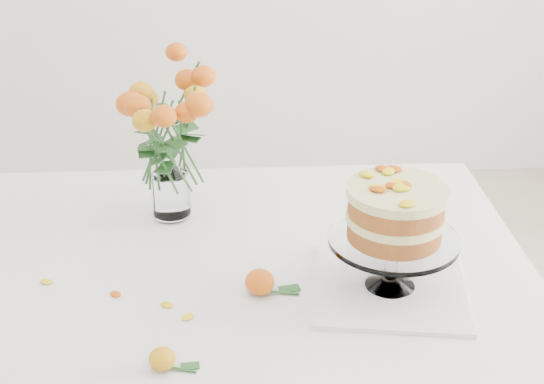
{
  "coord_description": "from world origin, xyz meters",
  "views": [
    {
      "loc": [
        0.11,
        -1.31,
        1.58
      ],
      "look_at": [
        0.19,
        0.05,
        0.89
      ],
      "focal_mm": 50.0,
      "sensor_mm": 36.0,
      "label": 1
    }
  ],
  "objects": [
    {
      "name": "table",
      "position": [
        0.0,
        0.0,
        0.67
      ],
      "size": [
        1.43,
        0.93,
        0.76
      ],
      "color": "tan",
      "rests_on": "ground"
    },
    {
      "name": "napkin",
      "position": [
        0.4,
        -0.11,
        0.76
      ],
      "size": [
        0.33,
        0.33,
        0.01
      ],
      "primitive_type": "cube",
      "rotation": [
        0.0,
        0.0,
        -0.15
      ],
      "color": "white",
      "rests_on": "table"
    },
    {
      "name": "cake_stand",
      "position": [
        0.4,
        -0.11,
        0.91
      ],
      "size": [
        0.24,
        0.24,
        0.22
      ],
      "rotation": [
        0.0,
        0.0,
        0.2
      ],
      "color": "white",
      "rests_on": "napkin"
    },
    {
      "name": "rose_vase",
      "position": [
        -0.03,
        0.21,
        1.01
      ],
      "size": [
        0.3,
        0.3,
        0.43
      ],
      "rotation": [
        0.0,
        0.0,
        -0.09
      ],
      "color": "white",
      "rests_on": "table"
    },
    {
      "name": "loose_rose_near",
      "position": [
        -0.01,
        -0.32,
        0.77
      ],
      "size": [
        0.08,
        0.04,
        0.04
      ],
      "rotation": [
        0.0,
        0.0,
        -0.32
      ],
      "color": "gold",
      "rests_on": "table"
    },
    {
      "name": "loose_rose_far",
      "position": [
        0.15,
        -0.11,
        0.78
      ],
      "size": [
        0.1,
        0.06,
        0.05
      ],
      "rotation": [
        0.0,
        0.0,
        -0.19
      ],
      "color": "orange",
      "rests_on": "table"
    },
    {
      "name": "stray_petal_a",
      "position": [
        -0.12,
        -0.1,
        0.76
      ],
      "size": [
        0.03,
        0.02,
        0.0
      ],
      "primitive_type": "ellipsoid",
      "color": "yellow",
      "rests_on": "table"
    },
    {
      "name": "stray_petal_b",
      "position": [
        -0.02,
        -0.14,
        0.76
      ],
      "size": [
        0.03,
        0.02,
        0.0
      ],
      "primitive_type": "ellipsoid",
      "color": "yellow",
      "rests_on": "table"
    },
    {
      "name": "stray_petal_c",
      "position": [
        0.02,
        -0.18,
        0.76
      ],
      "size": [
        0.03,
        0.02,
        0.0
      ],
      "primitive_type": "ellipsoid",
      "color": "yellow",
      "rests_on": "table"
    },
    {
      "name": "stray_petal_d",
      "position": [
        -0.26,
        -0.05,
        0.76
      ],
      "size": [
        0.03,
        0.02,
        0.0
      ],
      "primitive_type": "ellipsoid",
      "color": "yellow",
      "rests_on": "table"
    }
  ]
}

